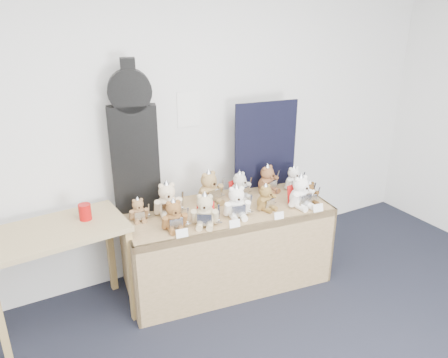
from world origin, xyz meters
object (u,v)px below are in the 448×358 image
teddy_back_right (268,180)px  teddy_back_end (294,179)px  teddy_front_left (205,211)px  display_table (230,228)px  teddy_front_right (266,198)px  guitar_case (134,140)px  red_cup (85,212)px  side_table (56,245)px  teddy_back_centre_left (209,189)px  teddy_front_far_left (174,216)px  teddy_front_centre (237,203)px  teddy_front_far_right (301,193)px  teddy_back_left (168,201)px  teddy_back_far_left (138,210)px  teddy_front_end (309,194)px  teddy_back_centre_right (240,187)px

teddy_back_right → teddy_back_end: (0.24, -0.07, -0.01)m
teddy_front_left → display_table: bearing=51.7°
teddy_front_right → guitar_case: bearing=138.1°
red_cup → teddy_back_end: size_ratio=0.49×
side_table → teddy_back_centre_left: (1.27, 0.06, 0.15)m
teddy_front_far_left → teddy_front_centre: (0.52, -0.05, 0.01)m
teddy_front_far_right → teddy_back_left: teddy_back_left is taller
teddy_back_end → teddy_back_far_left: size_ratio=1.18×
teddy_front_far_right → guitar_case: bearing=149.3°
display_table → teddy_front_centre: (0.00, -0.10, 0.27)m
teddy_front_centre → teddy_front_end: teddy_front_centre is taller
teddy_front_end → teddy_back_left: bearing=159.1°
teddy_front_far_left → teddy_back_end: size_ratio=1.10×
teddy_front_end → teddy_front_right: bearing=165.0°
teddy_front_far_right → teddy_back_far_left: bearing=157.3°
teddy_front_centre → teddy_front_right: size_ratio=1.20×
teddy_front_centre → teddy_back_far_left: teddy_front_centre is taller
guitar_case → teddy_front_left: size_ratio=4.15×
teddy_front_centre → side_table: bearing=-176.3°
teddy_front_left → teddy_back_left: 0.35m
teddy_front_far_left → teddy_front_end: size_ratio=1.24×
teddy_front_far_right → teddy_back_end: bearing=56.9°
teddy_front_left → teddy_front_far_right: 0.85m
teddy_front_left → teddy_front_centre: bearing=31.6°
teddy_back_centre_right → teddy_front_far_left: bearing=-176.4°
teddy_front_right → teddy_back_left: size_ratio=0.78×
teddy_front_centre → teddy_back_far_left: 0.77m
guitar_case → teddy_back_end: (1.38, -0.27, -0.50)m
teddy_front_far_left → teddy_back_end: 1.27m
display_table → teddy_front_end: teddy_front_end is taller
red_cup → teddy_back_far_left: size_ratio=0.58×
teddy_front_far_left → teddy_front_end: (1.18, -0.13, -0.02)m
teddy_front_left → teddy_back_centre_left: bearing=88.3°
teddy_front_right → teddy_back_centre_left: 0.49m
teddy_front_centre → teddy_front_end: (0.67, -0.09, -0.03)m
display_table → teddy_back_right: size_ratio=6.30×
side_table → teddy_front_right: size_ratio=4.16×
teddy_back_centre_right → teddy_back_centre_left: bearing=156.0°
teddy_front_far_right → teddy_back_right: 0.39m
side_table → teddy_back_right: teddy_back_right is taller
teddy_front_left → teddy_back_end: 1.05m
teddy_back_left → side_table: bearing=-168.2°
teddy_back_centre_left → teddy_back_far_left: bearing=170.8°
red_cup → teddy_back_end: teddy_back_end is taller
side_table → teddy_back_right: 1.84m
teddy_front_right → teddy_back_right: size_ratio=0.86×
guitar_case → teddy_front_far_right: 1.42m
teddy_front_centre → teddy_front_right: bearing=15.5°
teddy_front_right → teddy_back_far_left: 1.03m
guitar_case → teddy_back_far_left: guitar_case is taller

